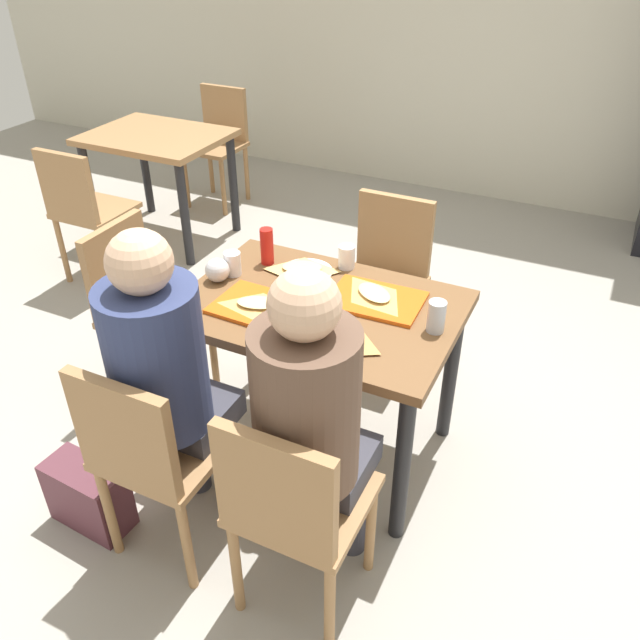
{
  "coord_description": "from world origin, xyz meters",
  "views": [
    {
      "loc": [
        0.92,
        -1.91,
        2.07
      ],
      "look_at": [
        0.0,
        0.0,
        0.67
      ],
      "focal_mm": 36.2,
      "sensor_mm": 36.0,
      "label": 1
    }
  ],
  "objects_px": {
    "chair_left_end": "(140,300)",
    "person_in_red": "(166,370)",
    "pizza_slice_a": "(258,304)",
    "plastic_cup_a": "(347,257)",
    "foil_bundle": "(217,270)",
    "chair_near_right": "(292,506)",
    "tray_red_far": "(376,300)",
    "plastic_cup_b": "(288,337)",
    "plastic_cup_c": "(233,264)",
    "paper_plate_near_edge": "(336,341)",
    "background_chair_near": "(84,206)",
    "pizza_slice_d": "(342,338)",
    "soda_can": "(436,317)",
    "paper_plate_center": "(307,271)",
    "chair_far_side": "(386,270)",
    "background_chair_far": "(219,137)",
    "tray_red_near": "(261,307)",
    "condiment_bottle": "(267,246)",
    "background_table": "(158,152)",
    "main_table": "(320,327)",
    "pizza_slice_c": "(302,268)",
    "chair_near_left": "(150,451)",
    "pizza_slice_b": "(374,294)",
    "handbag": "(88,495)"
  },
  "relations": [
    {
      "from": "pizza_slice_a",
      "to": "chair_near_right",
      "type": "bearing_deg",
      "value": -52.96
    },
    {
      "from": "chair_near_right",
      "to": "pizza_slice_c",
      "type": "bearing_deg",
      "value": 115.18
    },
    {
      "from": "chair_left_end",
      "to": "tray_red_near",
      "type": "height_order",
      "value": "chair_left_end"
    },
    {
      "from": "main_table",
      "to": "background_table",
      "type": "distance_m",
      "value": 2.39
    },
    {
      "from": "chair_near_left",
      "to": "background_chair_near",
      "type": "distance_m",
      "value": 2.19
    },
    {
      "from": "paper_plate_center",
      "to": "soda_can",
      "type": "bearing_deg",
      "value": -16.7
    },
    {
      "from": "foil_bundle",
      "to": "background_chair_near",
      "type": "distance_m",
      "value": 1.65
    },
    {
      "from": "pizza_slice_a",
      "to": "plastic_cup_a",
      "type": "height_order",
      "value": "plastic_cup_a"
    },
    {
      "from": "pizza_slice_a",
      "to": "soda_can",
      "type": "bearing_deg",
      "value": 13.43
    },
    {
      "from": "chair_far_side",
      "to": "pizza_slice_d",
      "type": "relative_size",
      "value": 3.62
    },
    {
      "from": "paper_plate_center",
      "to": "pizza_slice_a",
      "type": "xyz_separation_m",
      "value": [
        -0.04,
        -0.34,
        0.02
      ]
    },
    {
      "from": "pizza_slice_b",
      "to": "chair_near_right",
      "type": "bearing_deg",
      "value": -83.97
    },
    {
      "from": "plastic_cup_a",
      "to": "person_in_red",
      "type": "bearing_deg",
      "value": -104.59
    },
    {
      "from": "pizza_slice_c",
      "to": "condiment_bottle",
      "type": "height_order",
      "value": "condiment_bottle"
    },
    {
      "from": "pizza_slice_a",
      "to": "pizza_slice_c",
      "type": "height_order",
      "value": "pizza_slice_a"
    },
    {
      "from": "plastic_cup_c",
      "to": "background_chair_far",
      "type": "distance_m",
      "value": 2.6
    },
    {
      "from": "person_in_red",
      "to": "plastic_cup_a",
      "type": "bearing_deg",
      "value": 75.41
    },
    {
      "from": "paper_plate_near_edge",
      "to": "background_chair_far",
      "type": "distance_m",
      "value": 3.16
    },
    {
      "from": "paper_plate_center",
      "to": "pizza_slice_a",
      "type": "height_order",
      "value": "pizza_slice_a"
    },
    {
      "from": "plastic_cup_b",
      "to": "plastic_cup_c",
      "type": "distance_m",
      "value": 0.59
    },
    {
      "from": "pizza_slice_d",
      "to": "soda_can",
      "type": "height_order",
      "value": "soda_can"
    },
    {
      "from": "condiment_bottle",
      "to": "background_chair_near",
      "type": "bearing_deg",
      "value": 162.1
    },
    {
      "from": "chair_left_end",
      "to": "plastic_cup_a",
      "type": "relative_size",
      "value": 8.69
    },
    {
      "from": "paper_plate_near_edge",
      "to": "pizza_slice_a",
      "type": "relative_size",
      "value": 0.84
    },
    {
      "from": "chair_near_right",
      "to": "tray_red_far",
      "type": "relative_size",
      "value": 2.41
    },
    {
      "from": "main_table",
      "to": "condiment_bottle",
      "type": "distance_m",
      "value": 0.45
    },
    {
      "from": "pizza_slice_a",
      "to": "pizza_slice_d",
      "type": "distance_m",
      "value": 0.38
    },
    {
      "from": "chair_far_side",
      "to": "person_in_red",
      "type": "distance_m",
      "value": 1.41
    },
    {
      "from": "chair_near_left",
      "to": "pizza_slice_b",
      "type": "distance_m",
      "value": 1.01
    },
    {
      "from": "plastic_cup_a",
      "to": "foil_bundle",
      "type": "xyz_separation_m",
      "value": [
        -0.43,
        -0.33,
        0.0
      ]
    },
    {
      "from": "main_table",
      "to": "background_chair_far",
      "type": "height_order",
      "value": "background_chair_far"
    },
    {
      "from": "background_table",
      "to": "pizza_slice_c",
      "type": "bearing_deg",
      "value": -35.7
    },
    {
      "from": "main_table",
      "to": "pizza_slice_b",
      "type": "bearing_deg",
      "value": 35.03
    },
    {
      "from": "chair_far_side",
      "to": "plastic_cup_a",
      "type": "xyz_separation_m",
      "value": [
        -0.03,
        -0.44,
        0.28
      ]
    },
    {
      "from": "chair_near_left",
      "to": "chair_left_end",
      "type": "relative_size",
      "value": 1.0
    },
    {
      "from": "person_in_red",
      "to": "paper_plate_near_edge",
      "type": "bearing_deg",
      "value": 43.66
    },
    {
      "from": "chair_left_end",
      "to": "person_in_red",
      "type": "height_order",
      "value": "person_in_red"
    },
    {
      "from": "plastic_cup_b",
      "to": "chair_near_right",
      "type": "bearing_deg",
      "value": -61.19
    },
    {
      "from": "condiment_bottle",
      "to": "background_table",
      "type": "bearing_deg",
      "value": 141.57
    },
    {
      "from": "plastic_cup_a",
      "to": "chair_left_end",
      "type": "bearing_deg",
      "value": -160.6
    },
    {
      "from": "pizza_slice_c",
      "to": "soda_can",
      "type": "xyz_separation_m",
      "value": [
        0.64,
        -0.18,
        0.04
      ]
    },
    {
      "from": "foil_bundle",
      "to": "handbag",
      "type": "height_order",
      "value": "foil_bundle"
    },
    {
      "from": "paper_plate_near_edge",
      "to": "pizza_slice_d",
      "type": "distance_m",
      "value": 0.02
    },
    {
      "from": "condiment_bottle",
      "to": "handbag",
      "type": "height_order",
      "value": "condiment_bottle"
    },
    {
      "from": "plastic_cup_b",
      "to": "background_chair_far",
      "type": "relative_size",
      "value": 0.12
    },
    {
      "from": "chair_near_right",
      "to": "pizza_slice_a",
      "type": "distance_m",
      "value": 0.81
    },
    {
      "from": "background_table",
      "to": "background_chair_near",
      "type": "relative_size",
      "value": 1.04
    },
    {
      "from": "plastic_cup_c",
      "to": "soda_can",
      "type": "relative_size",
      "value": 0.82
    },
    {
      "from": "chair_near_right",
      "to": "background_chair_near",
      "type": "relative_size",
      "value": 1.0
    },
    {
      "from": "plastic_cup_a",
      "to": "background_chair_near",
      "type": "height_order",
      "value": "background_chair_near"
    }
  ]
}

